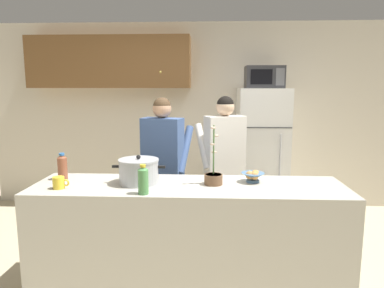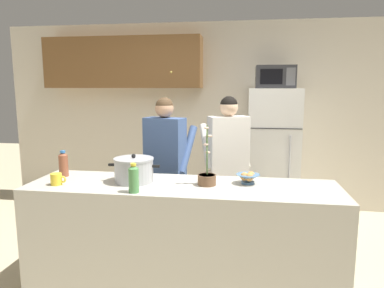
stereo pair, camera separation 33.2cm
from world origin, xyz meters
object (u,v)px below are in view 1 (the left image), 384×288
object	(u,v)px
bottle_near_edge	(62,167)
potted_orchid	(213,176)
microwave	(264,77)
coffee_mug	(59,183)
cooking_pot	(139,171)
person_near_pot	(163,157)
bread_bowl	(253,176)
bottle_mid_counter	(143,180)
refrigerator	(261,153)
person_by_sink	(224,154)

from	to	relation	value
bottle_near_edge	potted_orchid	world-z (taller)	potted_orchid
microwave	coffee_mug	bearing A→B (deg)	-133.44
cooking_pot	person_near_pot	bearing A→B (deg)	81.54
cooking_pot	bread_bowl	xyz separation A→B (m)	(0.95, 0.08, -0.05)
bottle_mid_counter	refrigerator	bearing A→B (deg)	60.67
bread_bowl	bottle_near_edge	world-z (taller)	bottle_near_edge
person_by_sink	cooking_pot	distance (m)	1.17
bread_bowl	bottle_near_edge	distance (m)	1.63
microwave	potted_orchid	world-z (taller)	microwave
microwave	bottle_mid_counter	world-z (taller)	microwave
bread_bowl	microwave	bearing A→B (deg)	79.18
person_near_pot	bottle_mid_counter	bearing A→B (deg)	-90.89
microwave	potted_orchid	bearing A→B (deg)	-110.14
cooking_pot	bread_bowl	distance (m)	0.95
refrigerator	person_near_pot	distance (m)	1.61
refrigerator	bottle_mid_counter	distance (m)	2.43
cooking_pot	coffee_mug	bearing A→B (deg)	-163.02
potted_orchid	bread_bowl	bearing A→B (deg)	13.84
cooking_pot	coffee_mug	size ratio (longest dim) A/B	3.38
cooking_pot	bottle_near_edge	bearing A→B (deg)	172.63
microwave	bread_bowl	world-z (taller)	microwave
person_near_pot	potted_orchid	size ratio (longest dim) A/B	3.28
person_by_sink	potted_orchid	xyz separation A→B (m)	(-0.13, -0.91, -0.02)
potted_orchid	person_by_sink	bearing A→B (deg)	82.08
bread_bowl	person_near_pot	bearing A→B (deg)	142.65
person_by_sink	bottle_near_edge	xyz separation A→B (m)	(-1.42, -0.81, 0.03)
microwave	cooking_pot	size ratio (longest dim) A/B	1.08
cooking_pot	microwave	bearing A→B (deg)	54.60
refrigerator	potted_orchid	size ratio (longest dim) A/B	3.45
person_by_sink	potted_orchid	bearing A→B (deg)	-97.92
cooking_pot	potted_orchid	size ratio (longest dim) A/B	0.90
bottle_near_edge	bottle_mid_counter	bearing A→B (deg)	-26.17
person_near_pot	coffee_mug	world-z (taller)	person_near_pot
cooking_pot	person_by_sink	bearing A→B (deg)	50.51
bottle_near_edge	potted_orchid	bearing A→B (deg)	-4.06
microwave	bottle_mid_counter	bearing A→B (deg)	-119.59
bottle_near_edge	potted_orchid	xyz separation A→B (m)	(1.30, -0.09, -0.05)
bottle_near_edge	potted_orchid	size ratio (longest dim) A/B	0.47
refrigerator	bottle_mid_counter	world-z (taller)	refrigerator
microwave	bottle_mid_counter	distance (m)	2.54
bread_bowl	potted_orchid	distance (m)	0.34
microwave	person_by_sink	size ratio (longest dim) A/B	0.30
refrigerator	microwave	world-z (taller)	microwave
bread_bowl	cooking_pot	bearing A→B (deg)	-175.32
bottle_mid_counter	person_near_pot	bearing A→B (deg)	89.11
refrigerator	coffee_mug	world-z (taller)	refrigerator
cooking_pot	potted_orchid	xyz separation A→B (m)	(0.62, -0.00, -0.04)
bread_bowl	potted_orchid	bearing A→B (deg)	-166.16
person_by_sink	cooking_pot	world-z (taller)	person_by_sink
person_near_pot	bread_bowl	distance (m)	1.06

